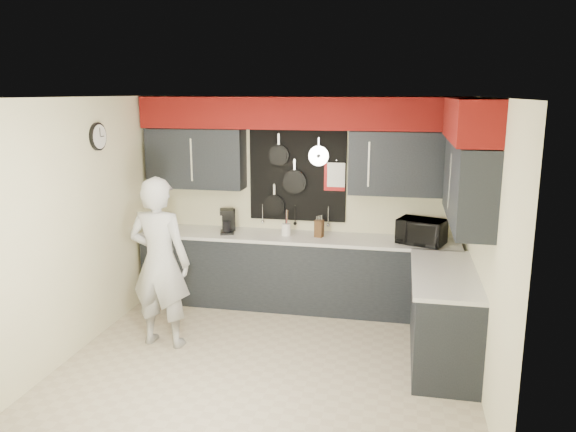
% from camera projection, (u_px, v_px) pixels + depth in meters
% --- Properties ---
extents(ground, '(4.00, 4.00, 0.00)m').
position_uv_depth(ground, '(270.00, 358.00, 5.71)').
color(ground, '#B5A88D').
rests_on(ground, ground).
extents(back_wall_assembly, '(4.00, 0.36, 2.60)m').
position_uv_depth(back_wall_assembly, '(300.00, 146.00, 6.80)').
color(back_wall_assembly, '#EDEAB7').
rests_on(back_wall_assembly, ground).
extents(right_wall_assembly, '(0.36, 3.50, 2.60)m').
position_uv_depth(right_wall_assembly, '(471.00, 170.00, 5.18)').
color(right_wall_assembly, '#EDEAB7').
rests_on(right_wall_assembly, ground).
extents(left_wall_assembly, '(0.05, 3.50, 2.60)m').
position_uv_depth(left_wall_assembly, '(83.00, 221.00, 5.83)').
color(left_wall_assembly, '#EDEAB7').
rests_on(left_wall_assembly, ground).
extents(base_cabinets, '(3.95, 2.20, 0.92)m').
position_uv_depth(base_cabinets, '(333.00, 282.00, 6.59)').
color(base_cabinets, black).
rests_on(base_cabinets, ground).
extents(microwave, '(0.61, 0.51, 0.29)m').
position_uv_depth(microwave, '(421.00, 231.00, 6.50)').
color(microwave, black).
rests_on(microwave, base_cabinets).
extents(knife_block, '(0.11, 0.11, 0.21)m').
position_uv_depth(knife_block, '(319.00, 228.00, 6.82)').
color(knife_block, '#382112').
rests_on(knife_block, base_cabinets).
extents(utensil_crock, '(0.11, 0.11, 0.14)m').
position_uv_depth(utensil_crock, '(286.00, 229.00, 6.90)').
color(utensil_crock, white).
rests_on(utensil_crock, base_cabinets).
extents(coffee_maker, '(0.22, 0.25, 0.31)m').
position_uv_depth(coffee_maker, '(228.00, 221.00, 7.00)').
color(coffee_maker, black).
rests_on(coffee_maker, base_cabinets).
extents(person, '(0.69, 0.48, 1.82)m').
position_uv_depth(person, '(160.00, 263.00, 5.84)').
color(person, '#B5B5B3').
rests_on(person, ground).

